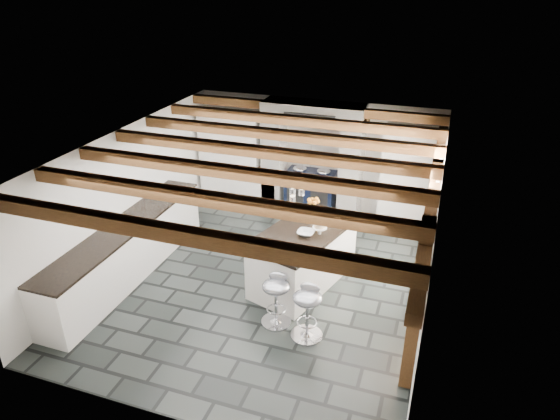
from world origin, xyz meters
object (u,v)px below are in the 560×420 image
(range_cooker, at_px, (311,191))
(bar_stool_near, at_px, (308,306))
(bar_stool_far, at_px, (276,294))
(kitchen_island, at_px, (303,256))

(range_cooker, bearing_deg, bar_stool_near, -75.01)
(bar_stool_far, bearing_deg, bar_stool_near, -22.32)
(bar_stool_far, bearing_deg, kitchen_island, 80.32)
(bar_stool_near, bearing_deg, range_cooker, 105.50)
(range_cooker, relative_size, bar_stool_far, 1.24)
(kitchen_island, xyz_separation_m, bar_stool_far, (-0.06, -1.13, 0.02))
(bar_stool_near, height_order, bar_stool_far, bar_stool_near)
(range_cooker, relative_size, bar_stool_near, 1.21)
(bar_stool_near, bearing_deg, bar_stool_far, 164.61)
(bar_stool_near, xyz_separation_m, bar_stool_far, (-0.50, 0.14, -0.01))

